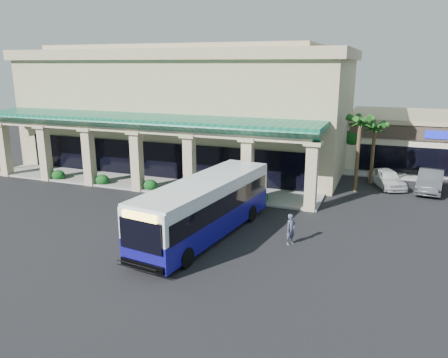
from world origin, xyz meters
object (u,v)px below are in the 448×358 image
at_px(pedestrian, 291,229).
at_px(car_white, 430,181).
at_px(car_silver, 387,178).
at_px(transit_bus, 205,209).

height_order(pedestrian, car_white, pedestrian).
distance_m(car_silver, car_white, 3.15).
relative_size(transit_bus, car_white, 2.34).
bearing_deg(car_silver, car_white, -25.94).
relative_size(transit_bus, car_silver, 2.71).
bearing_deg(car_white, car_silver, -174.22).
xyz_separation_m(pedestrian, car_silver, (4.76, 14.17, -0.12)).
relative_size(pedestrian, car_silver, 0.39).
bearing_deg(pedestrian, car_white, 2.57).
bearing_deg(car_silver, pedestrian, -133.56).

